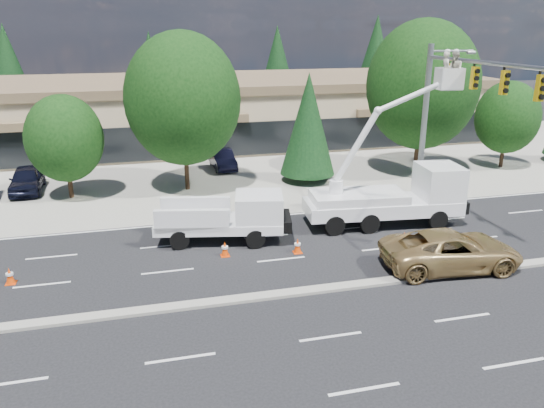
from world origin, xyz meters
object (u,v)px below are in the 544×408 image
object	(u,v)px
bucket_truck	(400,188)
minivan	(451,250)
signal_mast	(448,104)
utility_pickup	(229,222)

from	to	relation	value
bucket_truck	minivan	size ratio (longest dim) A/B	1.49
signal_mast	utility_pickup	world-z (taller)	signal_mast
minivan	bucket_truck	bearing A→B (deg)	2.27
minivan	utility_pickup	bearing A→B (deg)	63.64
signal_mast	utility_pickup	xyz separation A→B (m)	(-11.89, -1.04, -5.10)
signal_mast	bucket_truck	size ratio (longest dim) A/B	1.15
utility_pickup	bucket_truck	world-z (taller)	bucket_truck
signal_mast	bucket_truck	xyz separation A→B (m)	(-2.89, -0.93, -4.11)
signal_mast	minivan	bearing A→B (deg)	-116.39
utility_pickup	minivan	distance (m)	10.24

